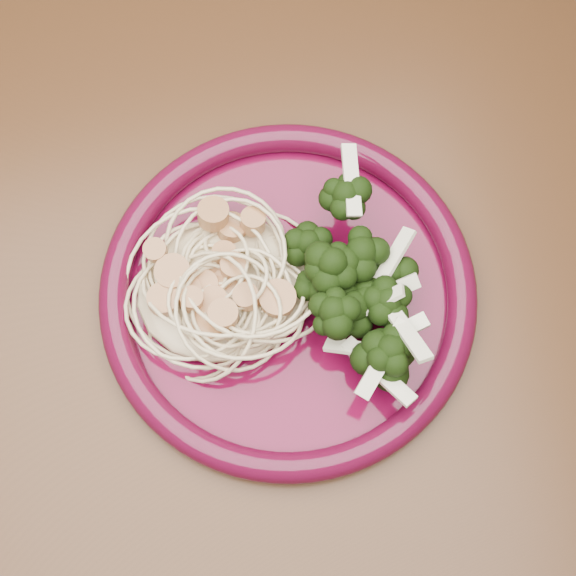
# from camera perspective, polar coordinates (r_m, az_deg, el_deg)

# --- Properties ---
(dining_table) EXTENTS (1.20, 0.80, 0.75)m
(dining_table) POSITION_cam_1_polar(r_m,az_deg,el_deg) (0.75, 8.54, -0.14)
(dining_table) COLOR #472814
(dining_table) RESTS_ON ground
(dinner_plate) EXTENTS (0.36, 0.36, 0.02)m
(dinner_plate) POSITION_cam_1_polar(r_m,az_deg,el_deg) (0.62, 0.00, -0.28)
(dinner_plate) COLOR #4D0520
(dinner_plate) RESTS_ON dining_table
(spaghetti_pile) EXTENTS (0.17, 0.15, 0.03)m
(spaghetti_pile) POSITION_cam_1_polar(r_m,az_deg,el_deg) (0.61, -4.57, 0.31)
(spaghetti_pile) COLOR beige
(spaghetti_pile) RESTS_ON dinner_plate
(scallop_cluster) EXTENTS (0.16, 0.16, 0.04)m
(scallop_cluster) POSITION_cam_1_polar(r_m,az_deg,el_deg) (0.58, -4.84, 1.56)
(scallop_cluster) COLOR tan
(scallop_cluster) RESTS_ON spaghetti_pile
(broccoli_pile) EXTENTS (0.13, 0.17, 0.05)m
(broccoli_pile) POSITION_cam_1_polar(r_m,az_deg,el_deg) (0.60, 5.68, 0.08)
(broccoli_pile) COLOR black
(broccoli_pile) RESTS_ON dinner_plate
(onion_garnish) EXTENTS (0.09, 0.11, 0.06)m
(onion_garnish) POSITION_cam_1_polar(r_m,az_deg,el_deg) (0.57, 5.98, 1.15)
(onion_garnish) COLOR beige
(onion_garnish) RESTS_ON broccoli_pile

